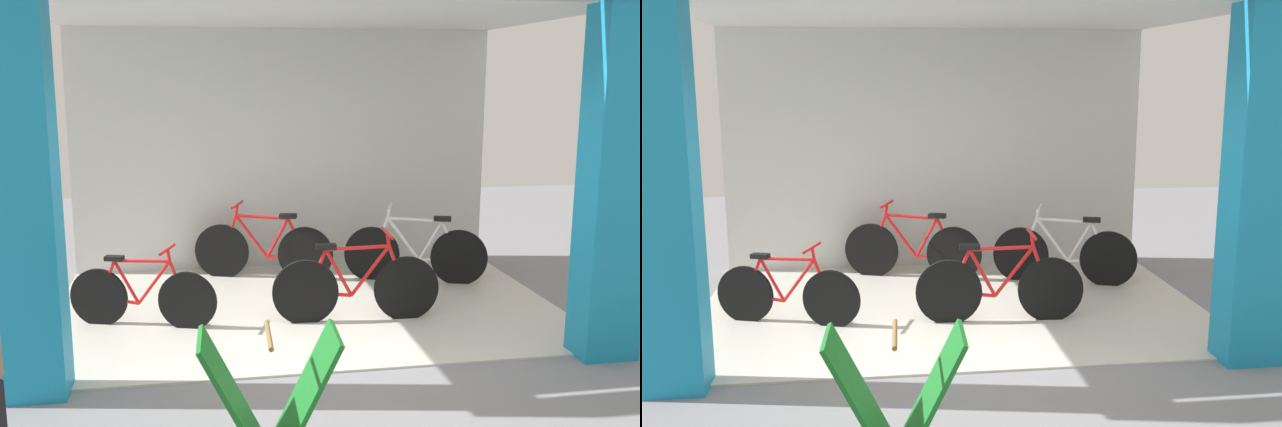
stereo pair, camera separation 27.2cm
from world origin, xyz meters
The scene contains 7 objects.
ground_plane centered at (0.00, 0.00, 0.00)m, with size 18.16×18.16×0.00m, color gray.
shop_facade centered at (0.00, 1.65, 1.99)m, with size 5.28×3.69×3.75m.
bicycle_inside_0 centered at (-1.62, 1.35, 0.32)m, with size 1.38×0.50×0.79m.
bicycle_inside_1 centered at (0.40, 1.16, 0.36)m, with size 1.63×0.45×0.89m.
bicycle_inside_2 centered at (-0.34, 2.78, 0.36)m, with size 1.58×0.59×0.91m.
bicycle_inside_3 centered at (1.37, 2.35, 0.36)m, with size 1.56×0.61×0.90m.
sandwich_board_sign centered at (-0.67, -1.26, 0.43)m, with size 0.86×0.49×0.86m.
Camera 2 is at (-0.77, -5.27, 2.34)m, focal length 39.67 mm.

